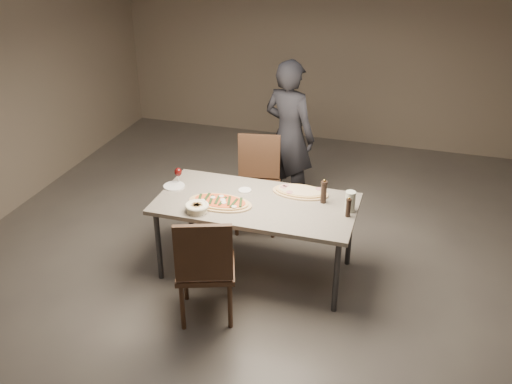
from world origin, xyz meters
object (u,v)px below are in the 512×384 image
(ham_pizza, at_px, (300,192))
(bread_basket, at_px, (197,207))
(zucchini_pizza, at_px, (220,202))
(diner, at_px, (289,136))
(chair_far, at_px, (258,177))
(carafe, at_px, (350,201))
(chair_near, at_px, (205,265))
(dining_table, at_px, (256,207))
(pepper_mill_left, at_px, (348,207))

(ham_pizza, xyz_separation_m, bread_basket, (-0.78, -0.60, 0.03))
(zucchini_pizza, distance_m, diner, 1.54)
(ham_pizza, bearing_deg, diner, 92.77)
(zucchini_pizza, xyz_separation_m, chair_far, (0.05, 1.00, -0.21))
(chair_far, bearing_deg, zucchini_pizza, 76.80)
(zucchini_pizza, relative_size, chair_far, 0.59)
(carafe, bearing_deg, zucchini_pizza, -169.37)
(zucchini_pizza, distance_m, chair_near, 0.71)
(ham_pizza, bearing_deg, dining_table, -157.13)
(bread_basket, relative_size, chair_near, 0.21)
(ham_pizza, height_order, carafe, carafe)
(ham_pizza, xyz_separation_m, carafe, (0.49, -0.20, 0.08))
(bread_basket, xyz_separation_m, chair_far, (0.19, 1.19, -0.24))
(ham_pizza, height_order, diner, diner)
(ham_pizza, bearing_deg, zucchini_pizza, -163.75)
(pepper_mill_left, distance_m, carafe, 0.10)
(carafe, xyz_separation_m, chair_far, (-1.08, 0.79, -0.29))
(dining_table, xyz_separation_m, pepper_mill_left, (0.83, -0.02, 0.14))
(ham_pizza, height_order, chair_near, chair_near)
(zucchini_pizza, bearing_deg, carafe, -11.64)
(carafe, distance_m, diner, 1.57)
(diner, bearing_deg, pepper_mill_left, 142.02)
(pepper_mill_left, bearing_deg, diner, 121.78)
(bread_basket, bearing_deg, zucchini_pizza, 53.07)
(dining_table, relative_size, carafe, 9.64)
(dining_table, xyz_separation_m, diner, (-0.04, 1.39, 0.16))
(zucchini_pizza, xyz_separation_m, bread_basket, (-0.14, -0.19, 0.03))
(dining_table, xyz_separation_m, bread_basket, (-0.44, -0.32, 0.10))
(pepper_mill_left, bearing_deg, dining_table, 178.68)
(diner, bearing_deg, dining_table, 111.89)
(ham_pizza, relative_size, carafe, 2.80)
(zucchini_pizza, xyz_separation_m, diner, (0.26, 1.51, 0.08))
(zucchini_pizza, xyz_separation_m, ham_pizza, (0.64, 0.41, -0.00))
(chair_far, bearing_deg, dining_table, 95.43)
(pepper_mill_left, bearing_deg, zucchini_pizza, -174.44)
(carafe, bearing_deg, ham_pizza, 157.90)
(dining_table, distance_m, chair_far, 0.92)
(ham_pizza, relative_size, bread_basket, 2.49)
(carafe, distance_m, chair_near, 1.38)
(bread_basket, distance_m, diner, 1.75)
(diner, bearing_deg, bread_basket, 97.03)
(chair_far, relative_size, diner, 0.58)
(ham_pizza, distance_m, pepper_mill_left, 0.58)
(pepper_mill_left, relative_size, diner, 0.11)
(dining_table, bearing_deg, diner, 91.65)
(dining_table, bearing_deg, pepper_mill_left, -1.32)
(bread_basket, xyz_separation_m, diner, (0.40, 1.71, 0.06))
(carafe, distance_m, chair_far, 1.36)
(dining_table, height_order, diner, diner)
(ham_pizza, xyz_separation_m, chair_far, (-0.59, 0.59, -0.21))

